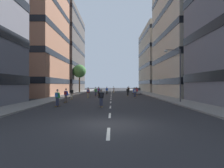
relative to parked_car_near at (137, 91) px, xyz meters
The scene contains 25 objects.
ground_plane 7.30m from the parked_car_near, 147.06° to the right, with size 182.79×182.79×0.00m, color #28282B.
sidewalk_left 15.03m from the parked_car_near, behind, with size 3.23×83.78×0.14m, color gray.
sidewalk_right 2.89m from the parked_car_near, ahead, with size 3.23×83.78×0.14m, color gray.
lane_markings 6.30m from the parked_car_near, 166.92° to the right, with size 0.16×72.20×0.01m.
building_left_mid 30.95m from the parked_car_near, 164.58° to the right, with size 16.97×16.90×34.81m.
building_left_far 32.30m from the parked_car_near, 147.04° to the left, with size 16.97×23.13×25.84m.
building_right_mid 19.94m from the parked_car_near, 28.26° to the right, with size 16.97×19.39×28.38m.
building_right_far 22.83m from the parked_car_near, 51.64° to the left, with size 16.97×21.47×20.40m.
parked_car_near is the anchor object (origin of this frame).
street_tree_near 17.26m from the parked_car_near, 156.06° to the left, with size 3.62×3.62×7.71m.
streetlamp_right 22.44m from the parked_car_near, 84.50° to the right, with size 2.13×0.30×6.50m.
skater_0 20.73m from the parked_car_near, 125.58° to the right, with size 0.57×0.92×1.78m.
skater_1 8.28m from the parked_car_near, 109.67° to the right, with size 0.54×0.91×1.78m.
skater_2 13.05m from the parked_car_near, 98.81° to the right, with size 0.53×0.90×1.78m.
skater_3 16.41m from the parked_car_near, 127.87° to the right, with size 0.55×0.92×1.78m.
skater_4 7.13m from the parked_car_near, 100.00° to the left, with size 0.55×0.91×1.78m.
skater_5 7.91m from the parked_car_near, 97.37° to the right, with size 0.55×0.91×1.78m.
skater_6 24.62m from the parked_car_near, 118.47° to the right, with size 0.56×0.92×1.78m.
skater_7 27.18m from the parked_car_near, 104.98° to the right, with size 0.57×0.92×1.78m.
skater_8 9.30m from the parked_car_near, 169.12° to the right, with size 0.56×0.92×1.78m.
skater_9 8.64m from the parked_car_near, 129.15° to the left, with size 0.57×0.92×1.78m.
skater_10 7.37m from the parked_car_near, 165.57° to the right, with size 0.54×0.91×1.78m.
skater_11 12.69m from the parked_car_near, 136.06° to the right, with size 0.56×0.92×1.78m.
skater_12 9.61m from the parked_car_near, 157.73° to the right, with size 0.55×0.92×1.78m.
skater_13 28.50m from the parked_car_near, 113.83° to the right, with size 0.57×0.92×1.78m.
Camera 1 is at (0.16, -10.48, 2.23)m, focal length 29.71 mm.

